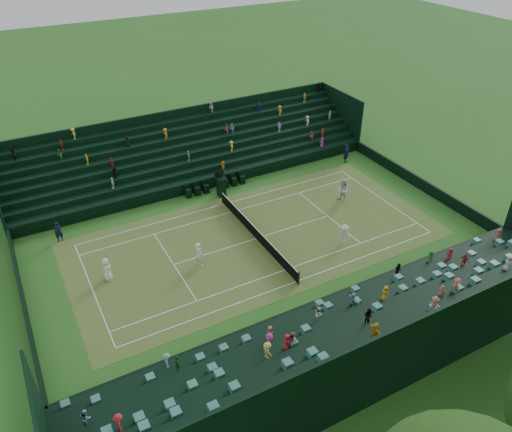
# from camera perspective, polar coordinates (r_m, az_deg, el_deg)

# --- Properties ---
(ground) EXTENTS (160.00, 160.00, 0.00)m
(ground) POSITION_cam_1_polar(r_m,az_deg,el_deg) (36.63, -0.00, -2.62)
(ground) COLOR #2B6720
(ground) RESTS_ON ground
(court_surface) EXTENTS (12.97, 26.77, 0.01)m
(court_surface) POSITION_cam_1_polar(r_m,az_deg,el_deg) (36.63, -0.00, -2.62)
(court_surface) COLOR #317426
(court_surface) RESTS_ON ground
(perimeter_wall_north) EXTENTS (17.17, 0.20, 1.00)m
(perimeter_wall_north) POSITION_cam_1_polar(r_m,az_deg,el_deg) (44.98, 18.14, 3.66)
(perimeter_wall_north) COLOR black
(perimeter_wall_north) RESTS_ON ground
(perimeter_wall_south) EXTENTS (17.17, 0.20, 1.00)m
(perimeter_wall_south) POSITION_cam_1_polar(r_m,az_deg,el_deg) (33.52, -24.98, -9.24)
(perimeter_wall_south) COLOR black
(perimeter_wall_south) RESTS_ON ground
(perimeter_wall_east) EXTENTS (0.20, 31.77, 1.00)m
(perimeter_wall_east) POSITION_cam_1_polar(r_m,az_deg,el_deg) (30.80, 7.65, -9.96)
(perimeter_wall_east) COLOR black
(perimeter_wall_east) RESTS_ON ground
(perimeter_wall_west) EXTENTS (0.20, 31.77, 1.00)m
(perimeter_wall_west) POSITION_cam_1_polar(r_m,az_deg,el_deg) (42.86, -5.42, 3.77)
(perimeter_wall_west) COLOR black
(perimeter_wall_west) RESTS_ON ground
(north_grandstand) EXTENTS (6.60, 32.00, 4.90)m
(north_grandstand) POSITION_cam_1_polar(r_m,az_deg,el_deg) (27.85, 12.85, -13.40)
(north_grandstand) COLOR black
(north_grandstand) RESTS_ON ground
(south_grandstand) EXTENTS (6.60, 32.00, 4.90)m
(south_grandstand) POSITION_cam_1_polar(r_m,az_deg,el_deg) (45.84, -7.61, 7.14)
(south_grandstand) COLOR black
(south_grandstand) RESTS_ON ground
(tennis_net) EXTENTS (11.67, 0.10, 1.06)m
(tennis_net) POSITION_cam_1_polar(r_m,az_deg,el_deg) (36.33, -0.00, -1.95)
(tennis_net) COLOR black
(tennis_net) RESTS_ON ground
(umpire_chair) EXTENTS (0.79, 0.79, 2.50)m
(umpire_chair) POSITION_cam_1_polar(r_m,az_deg,el_deg) (41.43, -4.01, 3.63)
(umpire_chair) COLOR black
(umpire_chair) RESTS_ON ground
(courtside_chairs) EXTENTS (0.49, 5.46, 1.05)m
(courtside_chairs) POSITION_cam_1_polar(r_m,az_deg,el_deg) (42.61, -4.63, 3.46)
(courtside_chairs) COLOR black
(courtside_chairs) RESTS_ON ground
(player_near_west) EXTENTS (0.90, 0.69, 1.66)m
(player_near_west) POSITION_cam_1_polar(r_m,az_deg,el_deg) (33.93, -16.66, -5.85)
(player_near_west) COLOR white
(player_near_west) RESTS_ON ground
(player_near_east) EXTENTS (0.79, 0.66, 1.85)m
(player_near_east) POSITION_cam_1_polar(r_m,az_deg,el_deg) (33.84, -6.53, -4.36)
(player_near_east) COLOR white
(player_near_east) RESTS_ON ground
(player_far_west) EXTENTS (1.06, 0.87, 2.03)m
(player_far_west) POSITION_cam_1_polar(r_m,az_deg,el_deg) (41.15, 9.90, 2.88)
(player_far_west) COLOR silver
(player_far_west) RESTS_ON ground
(player_far_east) EXTENTS (1.16, 1.14, 1.60)m
(player_far_east) POSITION_cam_1_polar(r_m,az_deg,el_deg) (36.26, 10.05, -2.09)
(player_far_east) COLOR white
(player_far_east) RESTS_ON ground
(line_judge_north) EXTENTS (0.68, 0.80, 1.86)m
(line_judge_north) POSITION_cam_1_polar(r_m,az_deg,el_deg) (47.63, 10.30, 7.10)
(line_judge_north) COLOR black
(line_judge_north) RESTS_ON ground
(line_judge_south) EXTENTS (0.39, 0.59, 1.59)m
(line_judge_south) POSITION_cam_1_polar(r_m,az_deg,el_deg) (38.72, -21.64, -1.68)
(line_judge_south) COLOR black
(line_judge_south) RESTS_ON ground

